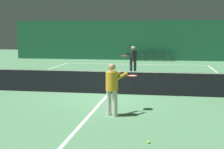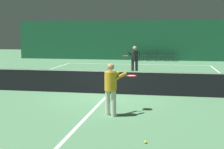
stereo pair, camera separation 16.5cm
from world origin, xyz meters
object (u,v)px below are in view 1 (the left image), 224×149
(player_near, at_px, (113,85))
(courtside_chair_0, at_px, (135,55))
(player_far, at_px, (133,58))
(courtside_chair_1, at_px, (144,55))
(courtside_chair_4, at_px, (170,55))
(tennis_net, at_px, (109,81))
(courtside_chair_2, at_px, (152,55))
(courtside_chair_3, at_px, (161,55))
(tennis_ball, at_px, (149,142))

(player_near, xyz_separation_m, courtside_chair_0, (-0.96, 18.39, -0.43))
(player_far, bearing_deg, courtside_chair_1, -156.03)
(courtside_chair_4, bearing_deg, player_near, -6.36)
(tennis_net, height_order, player_far, player_far)
(tennis_net, distance_m, player_far, 5.57)
(player_near, distance_m, courtside_chair_2, 18.40)
(player_near, distance_m, courtside_chair_0, 18.42)
(tennis_net, bearing_deg, courtside_chair_0, 90.99)
(tennis_net, distance_m, courtside_chair_3, 15.28)
(courtside_chair_2, xyz_separation_m, courtside_chair_4, (1.50, 0.00, 0.00))
(courtside_chair_2, xyz_separation_m, tennis_ball, (0.62, -20.61, -0.45))
(tennis_net, height_order, courtside_chair_3, tennis_net)
(player_far, bearing_deg, courtside_chair_3, -164.92)
(player_near, relative_size, courtside_chair_2, 1.87)
(player_far, height_order, courtside_chair_1, player_far)
(player_near, distance_m, player_far, 8.78)
(player_near, relative_size, courtside_chair_3, 1.87)
(courtside_chair_0, relative_size, courtside_chair_1, 1.00)
(player_near, relative_size, player_far, 0.93)
(player_far, relative_size, courtside_chair_0, 2.02)
(player_far, xyz_separation_m, tennis_ball, (1.43, -11.00, -0.95))
(player_far, height_order, courtside_chair_4, player_far)
(courtside_chair_3, relative_size, tennis_ball, 12.73)
(courtside_chair_0, relative_size, courtside_chair_2, 1.00)
(courtside_chair_1, bearing_deg, player_far, -0.31)
(player_near, height_order, courtside_chair_4, player_near)
(courtside_chair_3, xyz_separation_m, courtside_chair_4, (0.75, 0.00, 0.00))
(player_far, bearing_deg, courtside_chair_0, -151.56)
(player_near, xyz_separation_m, courtside_chair_3, (1.30, 18.39, -0.43))
(courtside_chair_0, height_order, courtside_chair_2, same)
(courtside_chair_2, relative_size, courtside_chair_3, 1.00)
(courtside_chair_2, bearing_deg, courtside_chair_3, 90.00)
(courtside_chair_0, bearing_deg, courtside_chair_3, 90.00)
(player_far, height_order, courtside_chair_2, player_far)
(courtside_chair_0, xyz_separation_m, courtside_chair_1, (0.75, 0.00, 0.00))
(tennis_net, distance_m, player_near, 3.34)
(player_near, height_order, player_far, player_far)
(player_near, bearing_deg, courtside_chair_2, 31.51)
(player_far, height_order, courtside_chair_3, player_far)
(courtside_chair_0, relative_size, courtside_chair_4, 1.00)
(player_near, bearing_deg, courtside_chair_4, 26.85)
(tennis_net, bearing_deg, player_far, 85.45)
(tennis_net, height_order, tennis_ball, tennis_net)
(tennis_net, bearing_deg, courtside_chair_3, 82.49)
(courtside_chair_2, bearing_deg, courtside_chair_1, -90.00)
(courtside_chair_1, distance_m, tennis_ball, 20.66)
(player_near, distance_m, courtside_chair_1, 18.39)
(courtside_chair_3, bearing_deg, player_near, -4.04)
(player_near, xyz_separation_m, player_far, (-0.26, 8.78, 0.07))
(courtside_chair_1, bearing_deg, courtside_chair_3, 90.00)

